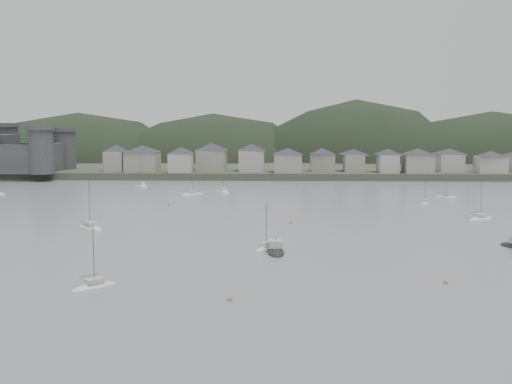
{
  "coord_description": "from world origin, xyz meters",
  "views": [
    {
      "loc": [
        5.63,
        -84.03,
        23.85
      ],
      "look_at": [
        0.0,
        75.0,
        6.0
      ],
      "focal_mm": 43.09,
      "sensor_mm": 36.0,
      "label": 1
    }
  ],
  "objects": [
    {
      "name": "ground",
      "position": [
        0.0,
        0.0,
        0.0
      ],
      "size": [
        900.0,
        900.0,
        0.0
      ],
      "primitive_type": "plane",
      "color": "slate",
      "rests_on": "ground"
    },
    {
      "name": "far_shore_land",
      "position": [
        0.0,
        295.0,
        1.5
      ],
      "size": [
        900.0,
        250.0,
        3.0
      ],
      "primitive_type": "cube",
      "color": "#383D2D",
      "rests_on": "ground"
    },
    {
      "name": "forested_ridge",
      "position": [
        4.83,
        269.4,
        -11.28
      ],
      "size": [
        851.55,
        103.94,
        102.57
      ],
      "color": "black",
      "rests_on": "ground"
    },
    {
      "name": "waterfront_town",
      "position": [
        50.59,
        183.34,
        8.66
      ],
      "size": [
        451.48,
        28.46,
        12.92
      ],
      "color": "gray",
      "rests_on": "far_shore_land"
    },
    {
      "name": "moored_fleet",
      "position": [
        -39.65,
        68.8,
        0.18
      ],
      "size": [
        261.19,
        174.17,
        12.91
      ],
      "color": "silver",
      "rests_on": "ground"
    },
    {
      "name": "motor_launch_far",
      "position": [
        5.31,
        27.69,
        0.28
      ],
      "size": [
        3.77,
        8.95,
        4.08
      ],
      "rotation": [
        0.0,
        0.0,
        3.21
      ],
      "color": "black",
      "rests_on": "ground"
    },
    {
      "name": "mooring_buoys",
      "position": [
        3.44,
        38.97,
        0.15
      ],
      "size": [
        181.82,
        97.58,
        0.7
      ],
      "color": "#AC6E39",
      "rests_on": "ground"
    }
  ]
}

